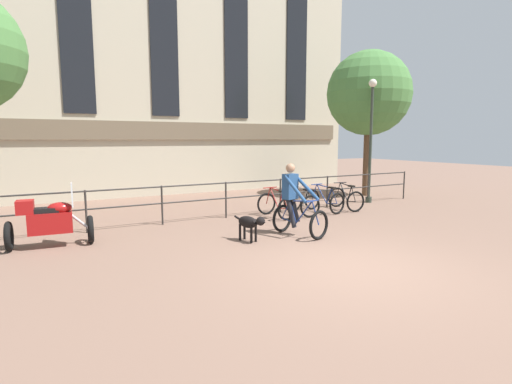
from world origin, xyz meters
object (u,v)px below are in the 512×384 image
Objects in this scene: cyclist_with_bike at (295,203)px; dog at (250,223)px; parked_bicycle_mid_right at (324,201)px; parked_bicycle_mid_left at (301,203)px; parked_bicycle_near_lamp at (277,205)px; parked_motorcycle at (50,221)px; street_lamp at (371,134)px; parked_bicycle_far_end at (346,198)px.

cyclist_with_bike is 1.29m from dog.
parked_bicycle_mid_right is at bearing 10.24° from dog.
dog is 0.78× the size of parked_bicycle_mid_left.
cyclist_with_bike reaches higher than parked_bicycle_near_lamp.
cyclist_with_bike is at bearing -16.58° from dog.
parked_bicycle_mid_right is at bearing 177.60° from parked_bicycle_near_lamp.
parked_motorcycle is 0.39× the size of street_lamp.
cyclist_with_bike is 2.21m from parked_bicycle_near_lamp.
parked_motorcycle is (-5.13, 1.65, -0.20)m from cyclist_with_bike.
parked_bicycle_near_lamp is 0.96× the size of parked_bicycle_far_end.
parked_motorcycle is 1.44× the size of parked_bicycle_far_end.
parked_motorcycle reaches higher than parked_bicycle_mid_right.
parked_bicycle_mid_right is 0.89m from parked_bicycle_far_end.
parked_bicycle_near_lamp is at bearing -171.11° from street_lamp.
street_lamp reaches higher than parked_bicycle_mid_left.
parked_bicycle_near_lamp is at bearing 6.53° from parked_bicycle_mid_left.
cyclist_with_bike is at bearing 66.84° from parked_bicycle_near_lamp.
parked_bicycle_mid_left is 0.89m from parked_bicycle_mid_right.
parked_bicycle_mid_right is (0.89, 0.00, 0.00)m from parked_bicycle_mid_left.
parked_bicycle_near_lamp is 0.89m from parked_bicycle_mid_left.
dog is (-1.25, -0.04, -0.34)m from cyclist_with_bike.
parked_bicycle_mid_left is at bearing -7.65° from parked_bicycle_mid_right.
parked_motorcycle is 7.69m from parked_bicycle_mid_right.
parked_bicycle_near_lamp is 0.96× the size of parked_bicycle_mid_right.
parked_bicycle_mid_left is at bearing 7.62° from parked_bicycle_far_end.
parked_bicycle_near_lamp and parked_bicycle_mid_right have the same top height.
parked_bicycle_mid_right is 3.40m from street_lamp.
dog is at bearing 20.91° from parked_bicycle_mid_right.
parked_bicycle_mid_left and parked_bicycle_mid_right have the same top height.
parked_bicycle_mid_left and parked_bicycle_far_end have the same top height.
parked_motorcycle reaches higher than dog.
parked_bicycle_far_end is (0.89, -0.00, 0.00)m from parked_bicycle_mid_right.
dog is at bearing 43.30° from parked_bicycle_near_lamp.
parked_bicycle_mid_left is 0.99× the size of parked_bicycle_far_end.
parked_motorcycle is (-3.88, 1.69, 0.14)m from dog.
parked_motorcycle is 5.91m from parked_bicycle_near_lamp.
cyclist_with_bike is 1.43× the size of parked_bicycle_mid_right.
parked_bicycle_far_end is 2.78m from street_lamp.
cyclist_with_bike is at bearing -102.73° from parked_motorcycle.
street_lamp is (3.49, 0.69, 2.08)m from parked_bicycle_mid_left.
dog is 7.25m from street_lamp.
parked_bicycle_mid_right is at bearing 7.62° from parked_bicycle_far_end.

